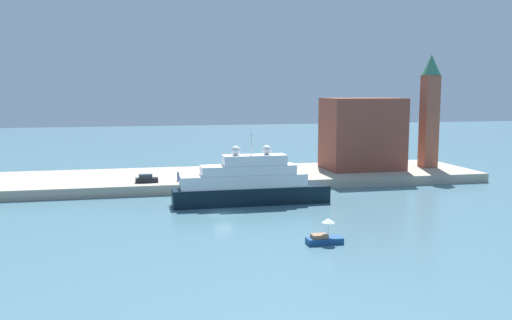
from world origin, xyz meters
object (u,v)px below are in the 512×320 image
Objects in this scene: bell_tower at (430,106)px; mooring_bollard at (216,180)px; large_yacht at (249,184)px; harbor_building at (362,134)px; person_figure at (178,177)px; small_motorboat at (324,236)px; parked_car at (146,179)px.

mooring_bollard is at bearing -168.65° from bell_tower.
harbor_building is at bearing 37.28° from large_yacht.
person_figure is at bearing -168.42° from harbor_building.
harbor_building is (24.01, 45.57, 8.20)m from small_motorboat.
harbor_building is 45.12m from parked_car.
person_figure is at bearing -172.40° from bell_tower.
large_yacht is at bearing -40.88° from parked_car.
bell_tower reaches higher than large_yacht.
large_yacht is 17.00m from person_figure.
parked_car is (-19.93, 37.79, 1.52)m from small_motorboat.
bell_tower reaches higher than harbor_building.
bell_tower reaches higher than parked_car.
person_figure reaches higher than small_motorboat.
large_yacht is 1.06× the size of bell_tower.
parked_car is at bearing 117.80° from small_motorboat.
small_motorboat reaches higher than mooring_bollard.
person_figure is (-38.37, -7.86, -6.45)m from harbor_building.
bell_tower is at bearing 25.76° from large_yacht.
harbor_building is 8.52× the size of person_figure.
large_yacht is 30.27× the size of mooring_bollard.
mooring_bollard is (-3.64, 11.33, -0.96)m from large_yacht.
small_motorboat is at bearing -62.20° from parked_car.
harbor_building is 34.07m from mooring_bollard.
person_figure is (-10.21, 13.58, -0.54)m from large_yacht.
parked_car is 12.36m from mooring_bollard.
mooring_bollard is at bearing -10.86° from parked_car.
bell_tower is at bearing -3.12° from harbor_building.
large_yacht is at bearing -53.07° from person_figure.
large_yacht is 1.63× the size of harbor_building.
mooring_bollard is at bearing 107.80° from large_yacht.
parked_car reaches higher than mooring_bollard.
harbor_building is 39.70m from person_figure.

